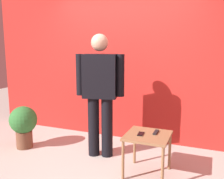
{
  "coord_description": "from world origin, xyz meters",
  "views": [
    {
      "loc": [
        1.46,
        -2.8,
        1.67
      ],
      "look_at": [
        0.11,
        0.55,
        1.03
      ],
      "focal_mm": 41.0,
      "sensor_mm": 36.0,
      "label": 1
    }
  ],
  "objects_px": {
    "side_table": "(148,140)",
    "tv_remote": "(156,132)",
    "cell_phone": "(141,134)",
    "standing_person": "(100,90)",
    "potted_plant": "(23,123)"
  },
  "relations": [
    {
      "from": "side_table",
      "to": "tv_remote",
      "type": "relative_size",
      "value": 3.23
    },
    {
      "from": "tv_remote",
      "to": "side_table",
      "type": "bearing_deg",
      "value": -129.49
    },
    {
      "from": "side_table",
      "to": "cell_phone",
      "type": "relative_size",
      "value": 3.81
    },
    {
      "from": "standing_person",
      "to": "potted_plant",
      "type": "bearing_deg",
      "value": -171.09
    },
    {
      "from": "standing_person",
      "to": "tv_remote",
      "type": "bearing_deg",
      "value": -13.24
    },
    {
      "from": "cell_phone",
      "to": "tv_remote",
      "type": "bearing_deg",
      "value": 30.32
    },
    {
      "from": "side_table",
      "to": "potted_plant",
      "type": "relative_size",
      "value": 0.8
    },
    {
      "from": "standing_person",
      "to": "potted_plant",
      "type": "distance_m",
      "value": 1.42
    },
    {
      "from": "standing_person",
      "to": "side_table",
      "type": "distance_m",
      "value": 1.02
    },
    {
      "from": "standing_person",
      "to": "cell_phone",
      "type": "distance_m",
      "value": 0.92
    },
    {
      "from": "standing_person",
      "to": "cell_phone",
      "type": "height_order",
      "value": "standing_person"
    },
    {
      "from": "side_table",
      "to": "standing_person",
      "type": "bearing_deg",
      "value": 159.26
    },
    {
      "from": "cell_phone",
      "to": "potted_plant",
      "type": "distance_m",
      "value": 2.0
    },
    {
      "from": "standing_person",
      "to": "cell_phone",
      "type": "relative_size",
      "value": 12.59
    },
    {
      "from": "cell_phone",
      "to": "potted_plant",
      "type": "xyz_separation_m",
      "value": [
        -1.99,
        0.13,
        -0.14
      ]
    }
  ]
}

